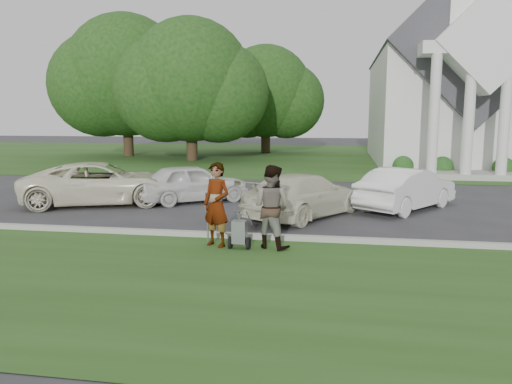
% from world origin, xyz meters
% --- Properties ---
extents(ground, '(120.00, 120.00, 0.00)m').
position_xyz_m(ground, '(0.00, 0.00, 0.00)').
color(ground, '#333335').
rests_on(ground, ground).
extents(grass_strip, '(80.00, 7.00, 0.01)m').
position_xyz_m(grass_strip, '(0.00, -3.00, 0.01)').
color(grass_strip, '#2A4A19').
rests_on(grass_strip, ground).
extents(church_lawn, '(80.00, 30.00, 0.01)m').
position_xyz_m(church_lawn, '(0.00, 27.00, 0.01)').
color(church_lawn, '#2A4A19').
rests_on(church_lawn, ground).
extents(curb, '(80.00, 0.18, 0.15)m').
position_xyz_m(curb, '(0.00, 0.55, 0.07)').
color(curb, '#9E9E93').
rests_on(curb, ground).
extents(church, '(9.19, 19.00, 24.10)m').
position_xyz_m(church, '(9.00, 23.11, 5.94)').
color(church, white).
rests_on(church, ground).
extents(tree_left, '(10.63, 8.40, 9.71)m').
position_xyz_m(tree_left, '(-8.01, 21.99, 5.11)').
color(tree_left, '#332316').
rests_on(tree_left, ground).
extents(tree_far, '(11.64, 9.20, 10.73)m').
position_xyz_m(tree_far, '(-14.01, 24.99, 5.69)').
color(tree_far, '#332316').
rests_on(tree_far, ground).
extents(tree_back, '(9.61, 7.60, 8.89)m').
position_xyz_m(tree_back, '(-4.01, 29.99, 4.73)').
color(tree_back, '#332316').
rests_on(tree_back, ground).
extents(striping_cart, '(0.50, 0.99, 0.92)m').
position_xyz_m(striping_cart, '(-0.10, -0.42, 0.39)').
color(striping_cart, black).
rests_on(striping_cart, ground).
extents(person_left, '(0.87, 0.75, 2.00)m').
position_xyz_m(person_left, '(-0.68, -0.28, 1.00)').
color(person_left, '#999999').
rests_on(person_left, ground).
extents(person_right, '(1.16, 1.05, 1.96)m').
position_xyz_m(person_right, '(0.62, -0.20, 0.98)').
color(person_right, '#999999').
rests_on(person_right, ground).
extents(parking_meter_near, '(0.09, 0.08, 1.26)m').
position_xyz_m(parking_meter_near, '(-0.98, 0.03, 0.79)').
color(parking_meter_near, gray).
rests_on(parking_meter_near, ground).
extents(car_a, '(5.89, 4.25, 1.49)m').
position_xyz_m(car_a, '(-6.06, 4.64, 0.74)').
color(car_a, '#F1EDCD').
rests_on(car_a, ground).
extents(car_b, '(4.25, 3.69, 1.38)m').
position_xyz_m(car_b, '(-3.06, 5.65, 0.69)').
color(car_b, white).
rests_on(car_b, ground).
extents(car_c, '(3.98, 4.99, 1.35)m').
position_xyz_m(car_c, '(1.10, 3.61, 0.68)').
color(car_c, beige).
rests_on(car_c, ground).
extents(car_d, '(3.69, 4.30, 1.40)m').
position_xyz_m(car_d, '(4.38, 5.37, 0.70)').
color(car_d, white).
rests_on(car_d, ground).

